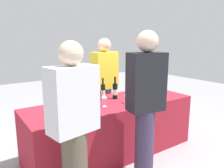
# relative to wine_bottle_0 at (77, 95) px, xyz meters

# --- Properties ---
(ground_plane) EXTENTS (12.00, 12.00, 0.00)m
(ground_plane) POSITION_rel_wine_bottle_0_xyz_m (0.42, -0.20, -0.85)
(ground_plane) COLOR gray
(tasting_table) EXTENTS (2.33, 0.81, 0.73)m
(tasting_table) POSITION_rel_wine_bottle_0_xyz_m (0.42, -0.20, -0.49)
(tasting_table) COLOR maroon
(tasting_table) RESTS_ON ground_plane
(wine_bottle_0) EXTENTS (0.07, 0.07, 0.33)m
(wine_bottle_0) POSITION_rel_wine_bottle_0_xyz_m (0.00, 0.00, 0.00)
(wine_bottle_0) COLOR black
(wine_bottle_0) RESTS_ON tasting_table
(wine_bottle_1) EXTENTS (0.07, 0.07, 0.31)m
(wine_bottle_1) POSITION_rel_wine_bottle_0_xyz_m (0.14, -0.06, -0.01)
(wine_bottle_1) COLOR black
(wine_bottle_1) RESTS_ON tasting_table
(wine_bottle_2) EXTENTS (0.08, 0.08, 0.32)m
(wine_bottle_2) POSITION_rel_wine_bottle_0_xyz_m (0.23, -0.10, -0.00)
(wine_bottle_2) COLOR black
(wine_bottle_2) RESTS_ON tasting_table
(wine_bottle_3) EXTENTS (0.07, 0.07, 0.32)m
(wine_bottle_3) POSITION_rel_wine_bottle_0_xyz_m (0.40, -0.01, -0.01)
(wine_bottle_3) COLOR black
(wine_bottle_3) RESTS_ON tasting_table
(wine_bottle_4) EXTENTS (0.07, 0.07, 0.32)m
(wine_bottle_4) POSITION_rel_wine_bottle_0_xyz_m (0.56, -0.09, -0.01)
(wine_bottle_4) COLOR black
(wine_bottle_4) RESTS_ON tasting_table
(wine_bottle_5) EXTENTS (0.07, 0.07, 0.31)m
(wine_bottle_5) POSITION_rel_wine_bottle_0_xyz_m (0.90, -0.04, -0.01)
(wine_bottle_5) COLOR black
(wine_bottle_5) RESTS_ON tasting_table
(wine_bottle_6) EXTENTS (0.08, 0.08, 0.30)m
(wine_bottle_6) POSITION_rel_wine_bottle_0_xyz_m (1.23, -0.12, -0.01)
(wine_bottle_6) COLOR black
(wine_bottle_6) RESTS_ON tasting_table
(wine_glass_0) EXTENTS (0.07, 0.07, 0.14)m
(wine_glass_0) POSITION_rel_wine_bottle_0_xyz_m (0.02, -0.29, -0.03)
(wine_glass_0) COLOR silver
(wine_glass_0) RESTS_ON tasting_table
(wine_glass_1) EXTENTS (0.07, 0.07, 0.14)m
(wine_glass_1) POSITION_rel_wine_bottle_0_xyz_m (0.23, -0.31, -0.02)
(wine_glass_1) COLOR silver
(wine_glass_1) RESTS_ON tasting_table
(wine_glass_2) EXTENTS (0.07, 0.07, 0.13)m
(wine_glass_2) POSITION_rel_wine_bottle_0_xyz_m (0.56, -0.35, -0.04)
(wine_glass_2) COLOR silver
(wine_glass_2) RESTS_ON tasting_table
(ice_bucket) EXTENTS (0.23, 0.23, 0.19)m
(ice_bucket) POSITION_rel_wine_bottle_0_xyz_m (-0.25, -0.22, -0.03)
(ice_bucket) COLOR silver
(ice_bucket) RESTS_ON tasting_table
(server_pouring) EXTENTS (0.42, 0.25, 1.58)m
(server_pouring) POSITION_rel_wine_bottle_0_xyz_m (0.68, 0.38, -0.00)
(server_pouring) COLOR #3F3351
(server_pouring) RESTS_ON ground_plane
(guest_0) EXTENTS (0.45, 0.30, 1.56)m
(guest_0) POSITION_rel_wine_bottle_0_xyz_m (-0.45, -0.88, -0.02)
(guest_0) COLOR brown
(guest_0) RESTS_ON ground_plane
(guest_1) EXTENTS (0.42, 0.28, 1.66)m
(guest_1) POSITION_rel_wine_bottle_0_xyz_m (0.37, -0.91, 0.05)
(guest_1) COLOR #3F3351
(guest_1) RESTS_ON ground_plane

